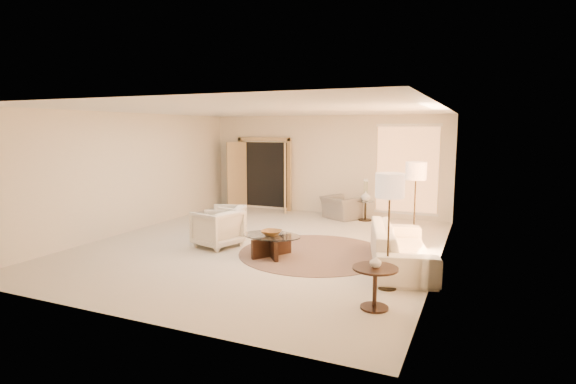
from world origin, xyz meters
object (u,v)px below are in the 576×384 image
at_px(coffee_table, 272,243).
at_px(side_vase, 366,196).
at_px(armchair_left, 226,220).
at_px(accent_chair, 341,204).
at_px(floor_lamp_far, 390,191).
at_px(side_table, 365,208).
at_px(sofa, 401,246).
at_px(floor_lamp_near, 416,175).
at_px(end_table, 375,280).
at_px(end_vase, 376,262).
at_px(armchair_right, 217,226).
at_px(bowl, 272,233).

bearing_deg(coffee_table, side_vase, 78.84).
bearing_deg(armchair_left, coffee_table, 42.85).
bearing_deg(accent_chair, floor_lamp_far, 144.66).
height_order(armchair_left, side_table, armchair_left).
bearing_deg(armchair_left, sofa, 65.26).
distance_m(sofa, floor_lamp_near, 1.92).
bearing_deg(sofa, accent_chair, 15.82).
distance_m(sofa, end_table, 2.06).
height_order(side_table, end_vase, end_vase).
bearing_deg(floor_lamp_far, end_table, -90.00).
height_order(armchair_right, bowl, armchair_right).
relative_size(armchair_right, floor_lamp_far, 0.48).
height_order(sofa, floor_lamp_far, floor_lamp_far).
bearing_deg(coffee_table, floor_lamp_near, 38.97).
bearing_deg(end_vase, side_vase, 105.06).
xyz_separation_m(end_table, floor_lamp_far, (0.00, 0.85, 1.11)).
bearing_deg(accent_chair, floor_lamp_near, 166.10).
distance_m(accent_chair, floor_lamp_near, 3.30).
distance_m(floor_lamp_near, side_vase, 2.80).
relative_size(floor_lamp_far, bowl, 4.67).
relative_size(end_table, bowl, 1.62).
xyz_separation_m(sofa, end_table, (0.00, -2.06, 0.03)).
xyz_separation_m(accent_chair, side_vase, (0.67, 0.00, 0.26)).
relative_size(armchair_left, bowl, 2.08).
distance_m(floor_lamp_far, end_vase, 1.20).
relative_size(floor_lamp_near, side_vase, 6.77).
bearing_deg(sofa, side_vase, 7.61).
relative_size(accent_chair, bowl, 2.43).
xyz_separation_m(armchair_right, side_vase, (2.16, 3.86, 0.24)).
bearing_deg(floor_lamp_near, coffee_table, -141.03).
xyz_separation_m(accent_chair, side_table, (0.67, 0.00, -0.08)).
distance_m(coffee_table, side_table, 4.17).
distance_m(floor_lamp_near, bowl, 3.21).
bearing_deg(coffee_table, accent_chair, 88.13).
height_order(armchair_left, floor_lamp_near, floor_lamp_near).
xyz_separation_m(side_table, end_vase, (1.56, -5.80, 0.34)).
bearing_deg(armchair_right, accent_chair, 174.92).
bearing_deg(end_table, armchair_left, 146.05).
height_order(end_table, floor_lamp_near, floor_lamp_near).
bearing_deg(sofa, floor_lamp_far, 164.93).
bearing_deg(side_table, side_vase, 0.00).
bearing_deg(floor_lamp_near, armchair_right, -155.54).
relative_size(accent_chair, floor_lamp_near, 0.53).
relative_size(floor_lamp_near, floor_lamp_far, 0.99).
bearing_deg(side_vase, armchair_left, -127.42).
bearing_deg(armchair_right, coffee_table, 96.50).
distance_m(accent_chair, end_table, 6.21).
xyz_separation_m(accent_chair, bowl, (-0.13, -4.09, 0.06)).
bearing_deg(armchair_left, armchair_right, 1.97).
bearing_deg(end_vase, accent_chair, 111.07).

